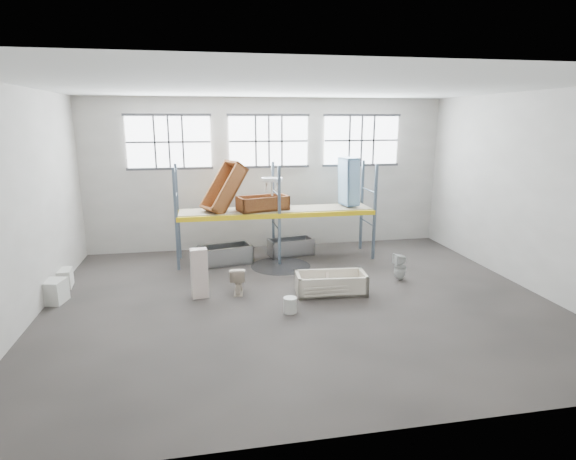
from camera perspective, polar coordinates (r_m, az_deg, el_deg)
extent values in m
cube|color=#4D4541|center=(11.39, 1.41, -8.86)|extent=(12.00, 10.00, 0.10)
cube|color=silver|center=(10.56, 1.58, 17.65)|extent=(12.00, 10.00, 0.10)
cube|color=#A39E96|center=(15.61, -2.42, 6.95)|extent=(12.00, 0.10, 5.00)
cube|color=#B5B0A8|center=(5.97, 11.71, -4.23)|extent=(12.00, 0.10, 5.00)
cube|color=#B1ACA5|center=(11.13, -30.64, 2.38)|extent=(0.10, 10.00, 5.00)
cube|color=#BAB5AC|center=(13.33, 27.92, 4.24)|extent=(0.10, 10.00, 5.00)
cube|color=white|center=(15.28, -14.57, 10.53)|extent=(2.60, 0.04, 1.60)
cube|color=white|center=(15.41, -2.41, 10.96)|extent=(2.60, 0.04, 1.60)
cube|color=white|center=(16.19, 9.09, 10.93)|extent=(2.60, 0.04, 1.60)
cube|color=slate|center=(13.51, -13.73, 1.23)|extent=(0.08, 0.08, 3.00)
cube|color=slate|center=(14.69, -13.51, 2.21)|extent=(0.08, 0.08, 3.00)
cube|color=slate|center=(13.67, -1.08, 1.76)|extent=(0.08, 0.08, 3.00)
cube|color=slate|center=(14.83, -1.86, 2.69)|extent=(0.08, 0.08, 3.00)
cube|color=slate|center=(14.46, 10.73, 2.18)|extent=(0.08, 0.08, 3.00)
cube|color=slate|center=(15.57, 9.14, 3.04)|extent=(0.08, 0.08, 3.00)
cube|color=yellow|center=(13.67, -1.08, 1.76)|extent=(6.00, 0.10, 0.14)
cube|color=yellow|center=(14.83, -1.86, 2.69)|extent=(6.00, 0.10, 0.14)
cube|color=gray|center=(14.24, -1.49, 2.56)|extent=(5.90, 1.10, 0.03)
cylinder|color=black|center=(13.87, -0.92, -4.48)|extent=(1.80, 1.80, 0.00)
cube|color=beige|center=(12.16, 5.23, -5.78)|extent=(0.41, 0.28, 0.36)
imported|color=beige|center=(11.83, 2.32, -6.91)|extent=(0.56, 0.56, 0.15)
imported|color=beige|center=(11.76, -6.23, -6.13)|extent=(0.48, 0.73, 0.70)
cube|color=beige|center=(11.52, -10.94, -5.29)|extent=(0.43, 0.31, 1.24)
imported|color=silver|center=(12.97, 13.76, -4.47)|extent=(0.35, 0.34, 0.74)
imported|color=silver|center=(13.88, -1.99, 4.43)|extent=(0.67, 0.54, 0.56)
cylinder|color=beige|center=(10.60, 0.26, -9.30)|extent=(0.33, 0.33, 0.36)
cube|color=beige|center=(12.50, -27.40, -6.78)|extent=(0.75, 0.68, 0.56)
cube|color=silver|center=(13.48, -26.45, -5.42)|extent=(0.63, 0.63, 0.48)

